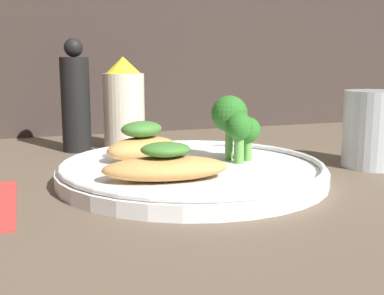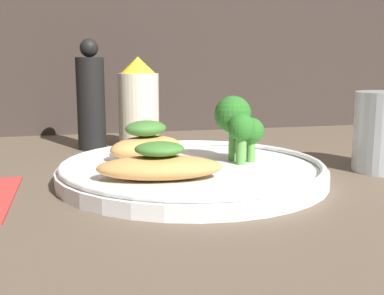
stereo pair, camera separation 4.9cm
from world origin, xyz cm
name	(u,v)px [view 1 (the left image)]	position (x,y,z in cm)	size (l,w,h in cm)	color
ground_plane	(192,184)	(0.00, 0.00, -0.50)	(180.00, 180.00, 1.00)	brown
plate	(192,170)	(0.00, 0.00, 0.99)	(27.50, 27.50, 2.00)	white
grilled_meat_front	(166,166)	(-4.15, -4.53, 2.74)	(12.15, 6.63, 3.49)	tan
grilled_meat_middle	(142,144)	(-3.96, 5.33, 3.18)	(9.68, 7.40, 4.26)	tan
broccoli_bunch	(236,122)	(5.42, 1.22, 5.69)	(5.12, 5.81, 7.08)	#569942
sauce_bottle	(124,105)	(-2.68, 20.84, 6.11)	(5.73, 5.73, 12.76)	beige
pepper_grinder	(76,100)	(-9.26, 20.84, 6.91)	(3.85, 3.85, 15.15)	black
drinking_glass	(375,129)	(22.03, -0.98, 4.41)	(7.20, 7.20, 8.81)	silver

